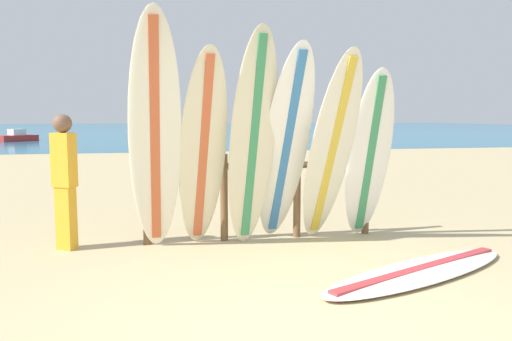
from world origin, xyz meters
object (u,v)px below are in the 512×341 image
surfboard_lying_on_sand (420,271)px  surfboard_leaning_center_right (331,149)px  surfboard_rack (261,186)px  surfboard_leaning_center (286,146)px  surfboard_leaning_left (203,150)px  small_boat_offshore (17,137)px  surfboard_leaning_right (369,155)px  surfboard_leaning_far_left (155,135)px  surfboard_leaning_center_left (253,140)px  beachgoer_standing (65,176)px

surfboard_lying_on_sand → surfboard_leaning_center_right: bearing=109.3°
surfboard_rack → surfboard_leaning_center: (0.22, -0.31, 0.49)m
surfboard_leaning_left → small_boat_offshore: 27.70m
surfboard_rack → surfboard_lying_on_sand: surfboard_rack is taller
surfboard_rack → surfboard_leaning_right: (1.26, -0.29, 0.37)m
surfboard_leaning_right → surfboard_leaning_far_left: bearing=-176.8°
surfboard_leaning_left → surfboard_leaning_center_left: surfboard_leaning_center_left is taller
surfboard_leaning_center_left → small_boat_offshore: surfboard_leaning_center_left is taller
surfboard_rack → surfboard_leaning_center_left: size_ratio=1.15×
surfboard_leaning_far_left → beachgoer_standing: bearing=158.4°
surfboard_rack → surfboard_leaning_far_left: size_ratio=1.09×
small_boat_offshore → surfboard_rack: bearing=-71.1°
surfboard_leaning_far_left → beachgoer_standing: (-0.99, 0.39, -0.46)m
surfboard_leaning_left → surfboard_lying_on_sand: 2.57m
surfboard_leaning_right → surfboard_lying_on_sand: size_ratio=0.80×
surfboard_leaning_left → small_boat_offshore: surfboard_leaning_left is taller
surfboard_leaning_center_right → surfboard_leaning_right: (0.53, 0.15, -0.09)m
surfboard_rack → surfboard_leaning_center_right: size_ratio=1.27×
surfboard_leaning_center → beachgoer_standing: bearing=173.7°
surfboard_leaning_center_left → surfboard_leaning_right: (1.45, 0.14, -0.20)m
surfboard_leaning_far_left → small_boat_offshore: (-7.71, 26.53, -1.03)m
surfboard_leaning_center → beachgoer_standing: 2.49m
surfboard_rack → surfboard_leaning_center: size_ratio=1.23×
surfboard_leaning_far_left → surfboard_rack: bearing=19.0°
surfboard_rack → surfboard_leaning_left: size_ratio=1.26×
surfboard_leaning_center_right → surfboard_leaning_right: 0.56m
surfboard_leaning_far_left → surfboard_leaning_left: size_ratio=1.16×
surfboard_leaning_center → beachgoer_standing: (-2.45, 0.27, -0.31)m
surfboard_leaning_center → surfboard_lying_on_sand: (0.95, -1.38, -1.11)m
surfboard_rack → surfboard_leaning_center: bearing=-54.9°
small_boat_offshore → surfboard_lying_on_sand: bearing=-70.0°
surfboard_leaning_far_left → surfboard_leaning_right: bearing=3.2°
surfboard_rack → surfboard_leaning_center_right: (0.72, -0.44, 0.46)m
surfboard_leaning_center_right → beachgoer_standing: size_ratio=1.47×
surfboard_rack → surfboard_leaning_left: bearing=-155.3°
surfboard_rack → surfboard_lying_on_sand: 2.14m
surfboard_lying_on_sand → surfboard_leaning_center_left: bearing=137.0°
surfboard_leaning_center_right → beachgoer_standing: bearing=172.3°
surfboard_leaning_center_left → surfboard_leaning_center_right: surfboard_leaning_center_left is taller
beachgoer_standing → surfboard_lying_on_sand: bearing=-26.0°
surfboard_leaning_center → small_boat_offshore: (-9.18, 26.41, -0.89)m
surfboard_leaning_center → surfboard_leaning_left: bearing=-178.5°
surfboard_leaning_right → small_boat_offshore: (-10.21, 26.39, -0.76)m
surfboard_leaning_far_left → surfboard_leaning_center: surfboard_leaning_far_left is taller
surfboard_leaning_center_left → beachgoer_standing: 2.12m
surfboard_rack → surfboard_leaning_far_left: surfboard_leaning_far_left is taller
surfboard_leaning_center_left → surfboard_leaning_right: 1.47m
surfboard_leaning_far_left → beachgoer_standing: size_ratio=1.71×
surfboard_leaning_center_right → surfboard_leaning_right: surfboard_leaning_center_right is taller
surfboard_leaning_left → surfboard_leaning_center_left: 0.56m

